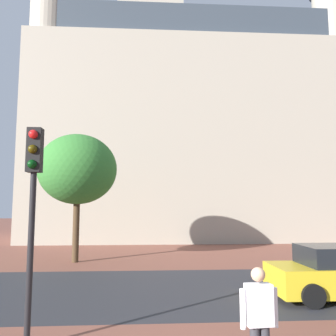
# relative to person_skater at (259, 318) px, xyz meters

# --- Properties ---
(ground_plane) EXTENTS (120.00, 120.00, 0.00)m
(ground_plane) POSITION_rel_person_skater_xyz_m (-1.34, 8.86, -0.96)
(ground_plane) COLOR brown
(street_asphalt_strip) EXTENTS (120.00, 6.43, 0.00)m
(street_asphalt_strip) POSITION_rel_person_skater_xyz_m (-1.34, 5.98, -0.96)
(street_asphalt_strip) COLOR #2D2D33
(street_asphalt_strip) RESTS_ON ground_plane
(landmark_building) EXTENTS (25.64, 10.10, 33.09)m
(landmark_building) POSITION_rel_person_skater_xyz_m (1.34, 23.31, 9.19)
(landmark_building) COLOR #B2A893
(landmark_building) RESTS_ON ground_plane
(person_skater) EXTENTS (0.61, 0.32, 1.73)m
(person_skater) POSITION_rel_person_skater_xyz_m (0.00, 0.00, 0.00)
(person_skater) COLOR #333338
(person_skater) RESTS_ON ground_plane
(traffic_light_pole) EXTENTS (0.28, 0.34, 4.25)m
(traffic_light_pole) POSITION_rel_person_skater_xyz_m (-4.00, 1.58, 2.02)
(traffic_light_pole) COLOR black
(traffic_light_pole) RESTS_ON ground_plane
(tree_curb_far) EXTENTS (3.81, 3.81, 6.17)m
(tree_curb_far) POSITION_rel_person_skater_xyz_m (-5.12, 11.52, 3.48)
(tree_curb_far) COLOR #4C3823
(tree_curb_far) RESTS_ON ground_plane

